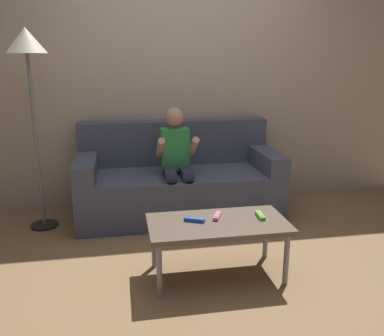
# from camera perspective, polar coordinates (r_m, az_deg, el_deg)

# --- Properties ---
(ground_plane) EXTENTS (10.01, 10.01, 0.00)m
(ground_plane) POSITION_cam_1_polar(r_m,az_deg,el_deg) (2.92, 3.16, -14.38)
(ground_plane) COLOR olive
(wall_back) EXTENTS (5.01, 0.05, 2.50)m
(wall_back) POSITION_cam_1_polar(r_m,az_deg,el_deg) (4.07, -1.70, 12.45)
(wall_back) COLOR #B2A38E
(wall_back) RESTS_ON ground
(couch) EXTENTS (1.85, 0.80, 0.86)m
(couch) POSITION_cam_1_polar(r_m,az_deg,el_deg) (3.83, -1.94, -2.17)
(couch) COLOR #474C60
(couch) RESTS_ON ground
(person_seated_on_couch) EXTENTS (0.35, 0.43, 1.03)m
(person_seated_on_couch) POSITION_cam_1_polar(r_m,az_deg,el_deg) (3.58, -2.23, 1.28)
(person_seated_on_couch) COLOR #282D47
(person_seated_on_couch) RESTS_ON ground
(coffee_table) EXTENTS (0.93, 0.48, 0.39)m
(coffee_table) POSITION_cam_1_polar(r_m,az_deg,el_deg) (2.72, 3.68, -8.35)
(coffee_table) COLOR brown
(coffee_table) RESTS_ON ground
(game_remote_lime_near_edge) EXTENTS (0.04, 0.14, 0.03)m
(game_remote_lime_near_edge) POSITION_cam_1_polar(r_m,az_deg,el_deg) (2.81, 9.65, -6.64)
(game_remote_lime_near_edge) COLOR #72C638
(game_remote_lime_near_edge) RESTS_ON coffee_table
(game_remote_blue_center) EXTENTS (0.14, 0.09, 0.03)m
(game_remote_blue_center) POSITION_cam_1_polar(r_m,az_deg,el_deg) (2.70, 0.37, -7.35)
(game_remote_blue_center) COLOR blue
(game_remote_blue_center) RESTS_ON coffee_table
(game_remote_pink_far_corner) EXTENTS (0.09, 0.14, 0.03)m
(game_remote_pink_far_corner) POSITION_cam_1_polar(r_m,az_deg,el_deg) (2.77, 3.59, -6.81)
(game_remote_pink_far_corner) COLOR pink
(game_remote_pink_far_corner) RESTS_ON coffee_table
(floor_lamp) EXTENTS (0.32, 0.32, 1.69)m
(floor_lamp) POSITION_cam_1_polar(r_m,az_deg,el_deg) (3.59, -22.28, 14.38)
(floor_lamp) COLOR black
(floor_lamp) RESTS_ON ground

